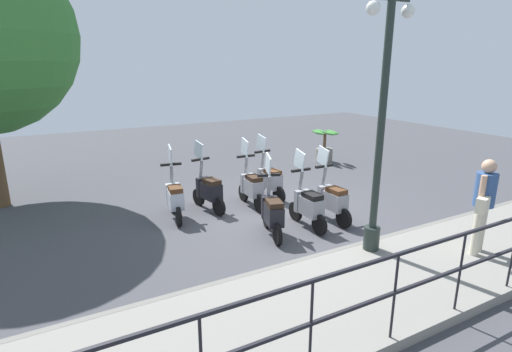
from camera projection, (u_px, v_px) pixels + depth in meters
name	position (u px, v px, depth m)	size (l,w,h in m)	color
ground_plane	(280.00, 215.00, 8.70)	(28.00, 28.00, 0.00)	#424247
promenade_walkway	(391.00, 277.00, 6.02)	(2.20, 20.00, 0.15)	gray
fence_railing	(462.00, 257.00, 4.91)	(0.04, 16.03, 1.07)	black
lamp_post_near	(380.00, 138.00, 6.26)	(0.26, 0.90, 4.29)	#232D28
pedestrian_with_bag	(484.00, 200.00, 6.39)	(0.44, 0.62, 1.59)	beige
potted_palm	(324.00, 149.00, 13.29)	(1.06, 0.66, 1.05)	slate
scooter_near_0	(331.00, 199.00, 8.23)	(1.23, 0.44, 1.54)	black
scooter_near_1	(308.00, 205.00, 7.92)	(1.23, 0.44, 1.54)	black
scooter_near_2	(272.00, 212.00, 7.53)	(1.20, 0.54, 1.54)	black
scooter_far_0	(269.00, 180.00, 9.62)	(1.23, 0.44, 1.54)	black
scooter_far_1	(251.00, 186.00, 9.11)	(1.23, 0.44, 1.54)	black
scooter_far_2	(208.00, 190.00, 8.85)	(1.22, 0.48, 1.54)	black
scooter_far_3	(175.00, 197.00, 8.35)	(1.23, 0.46, 1.54)	black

